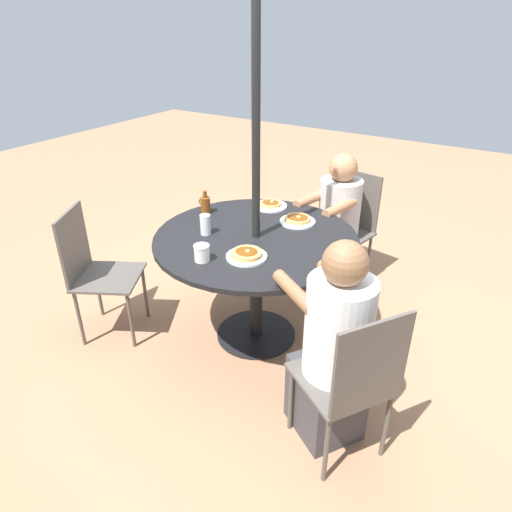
# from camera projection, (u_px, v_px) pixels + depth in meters

# --- Properties ---
(ground_plane) EXTENTS (12.00, 12.00, 0.00)m
(ground_plane) POSITION_uv_depth(u_px,v_px,m) (256.00, 334.00, 3.20)
(ground_plane) COLOR #9E7051
(patio_table) EXTENTS (1.28, 1.28, 0.77)m
(patio_table) POSITION_uv_depth(u_px,v_px,m) (256.00, 251.00, 2.89)
(patio_table) COLOR black
(patio_table) RESTS_ON ground
(umbrella_pole) EXTENTS (0.05, 0.05, 2.41)m
(umbrella_pole) POSITION_uv_depth(u_px,v_px,m) (256.00, 168.00, 2.63)
(umbrella_pole) COLOR black
(umbrella_pole) RESTS_ON ground
(patio_chair_north) EXTENTS (0.56, 0.56, 0.90)m
(patio_chair_north) POSITION_uv_depth(u_px,v_px,m) (353.00, 378.00, 2.10)
(patio_chair_north) COLOR #514C47
(patio_chair_north) RESTS_ON ground
(diner_north) EXTENTS (0.58, 0.53, 1.15)m
(diner_north) POSITION_uv_depth(u_px,v_px,m) (333.00, 352.00, 2.23)
(diner_north) COLOR #3D3D42
(diner_north) RESTS_ON ground
(patio_chair_east) EXTENTS (0.48, 0.48, 0.90)m
(patio_chair_east) POSITION_uv_depth(u_px,v_px,m) (348.00, 222.00, 3.65)
(patio_chair_east) COLOR #514C47
(patio_chair_east) RESTS_ON ground
(diner_east) EXTENTS (0.41, 0.55, 1.10)m
(diner_east) POSITION_uv_depth(u_px,v_px,m) (336.00, 229.00, 3.54)
(diner_east) COLOR beige
(diner_east) RESTS_ON ground
(patio_chair_south) EXTENTS (0.55, 0.55, 0.90)m
(patio_chair_south) POSITION_uv_depth(u_px,v_px,m) (94.00, 267.00, 3.02)
(patio_chair_south) COLOR #514C47
(patio_chair_south) RESTS_ON ground
(pancake_plate_a) EXTENTS (0.24, 0.24, 0.05)m
(pancake_plate_a) POSITION_uv_depth(u_px,v_px,m) (271.00, 205.00, 3.26)
(pancake_plate_a) COLOR white
(pancake_plate_a) RESTS_ON patio_table
(pancake_plate_b) EXTENTS (0.24, 0.24, 0.05)m
(pancake_plate_b) POSITION_uv_depth(u_px,v_px,m) (298.00, 220.00, 3.02)
(pancake_plate_b) COLOR white
(pancake_plate_b) RESTS_ON patio_table
(pancake_plate_c) EXTENTS (0.24, 0.24, 0.05)m
(pancake_plate_c) POSITION_uv_depth(u_px,v_px,m) (246.00, 255.00, 2.59)
(pancake_plate_c) COLOR white
(pancake_plate_c) RESTS_ON patio_table
(syrup_bottle) EXTENTS (0.09, 0.07, 0.16)m
(syrup_bottle) POSITION_uv_depth(u_px,v_px,m) (205.00, 204.00, 3.14)
(syrup_bottle) COLOR brown
(syrup_bottle) RESTS_ON patio_table
(coffee_cup) EXTENTS (0.09, 0.09, 0.10)m
(coffee_cup) POSITION_uv_depth(u_px,v_px,m) (202.00, 253.00, 2.54)
(coffee_cup) COLOR white
(coffee_cup) RESTS_ON patio_table
(drinking_glass_a) EXTENTS (0.07, 0.07, 0.13)m
(drinking_glass_a) POSITION_uv_depth(u_px,v_px,m) (205.00, 225.00, 2.84)
(drinking_glass_a) COLOR silver
(drinking_glass_a) RESTS_ON patio_table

